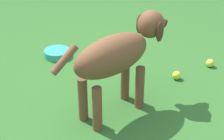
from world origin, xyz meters
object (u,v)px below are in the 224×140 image
at_px(dog, 119,54).
at_px(water_bowl, 57,53).
at_px(tennis_ball_1, 177,75).
at_px(tennis_ball_3, 210,63).

height_order(dog, water_bowl, dog).
relative_size(dog, tennis_ball_1, 13.53).
height_order(tennis_ball_1, water_bowl, tennis_ball_1).
xyz_separation_m(dog, tennis_ball_3, (-0.88, 0.39, -0.39)).
distance_m(dog, tennis_ball_3, 1.03).
relative_size(dog, water_bowl, 4.06).
xyz_separation_m(dog, water_bowl, (-0.44, -0.82, -0.39)).
bearing_deg(tennis_ball_1, dog, -20.70).
xyz_separation_m(tennis_ball_3, water_bowl, (0.44, -1.20, -0.00)).
bearing_deg(tennis_ball_1, tennis_ball_3, 151.33).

